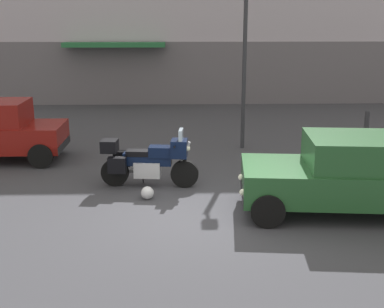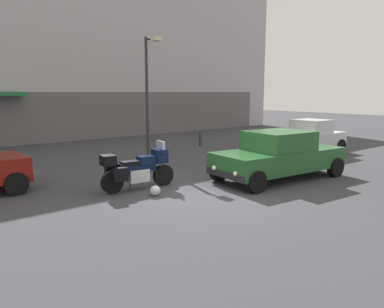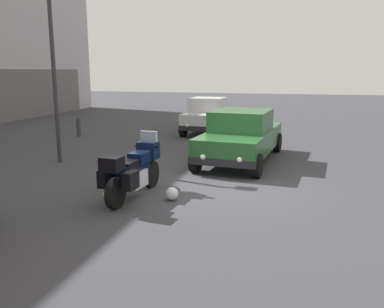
{
  "view_description": "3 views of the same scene",
  "coord_description": "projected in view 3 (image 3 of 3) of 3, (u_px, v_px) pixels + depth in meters",
  "views": [
    {
      "loc": [
        -0.54,
        -9.29,
        3.73
      ],
      "look_at": [
        -0.26,
        0.6,
        1.08
      ],
      "focal_mm": 46.84,
      "sensor_mm": 36.0,
      "label": 1
    },
    {
      "loc": [
        -6.62,
        -7.26,
        2.77
      ],
      "look_at": [
        -0.37,
        0.35,
        1.13
      ],
      "focal_mm": 34.59,
      "sensor_mm": 36.0,
      "label": 2
    },
    {
      "loc": [
        -9.06,
        -1.62,
        2.73
      ],
      "look_at": [
        -1.17,
        0.47,
        1.03
      ],
      "focal_mm": 37.52,
      "sensor_mm": 36.0,
      "label": 3
    }
  ],
  "objects": [
    {
      "name": "bollard_curbside",
      "position": [
        78.0,
        126.0,
        16.85
      ],
      "size": [
        0.16,
        0.16,
        0.8
      ],
      "color": "#333338",
      "rests_on": "ground"
    },
    {
      "name": "ground_plane",
      "position": [
        223.0,
        187.0,
        9.54
      ],
      "size": [
        80.0,
        80.0,
        0.0
      ],
      "primitive_type": "plane",
      "color": "#38383D"
    },
    {
      "name": "car_compact_side",
      "position": [
        208.0,
        116.0,
        17.7
      ],
      "size": [
        3.51,
        1.78,
        1.56
      ],
      "rotation": [
        0.0,
        0.0,
        3.12
      ],
      "color": "silver",
      "rests_on": "ground"
    },
    {
      "name": "car_sedan_far",
      "position": [
        241.0,
        136.0,
        12.18
      ],
      "size": [
        4.69,
        2.29,
        1.56
      ],
      "rotation": [
        0.0,
        0.0,
        3.05
      ],
      "color": "#235128",
      "rests_on": "ground"
    },
    {
      "name": "helmet",
      "position": [
        172.0,
        194.0,
        8.59
      ],
      "size": [
        0.28,
        0.28,
        0.28
      ],
      "primitive_type": "sphere",
      "color": "silver",
      "rests_on": "ground"
    },
    {
      "name": "motorcycle",
      "position": [
        133.0,
        170.0,
        8.67
      ],
      "size": [
        2.26,
        0.83,
        1.36
      ],
      "rotation": [
        0.0,
        0.0,
        -0.09
      ],
      "color": "black",
      "rests_on": "ground"
    },
    {
      "name": "streetlamp_curbside",
      "position": [
        57.0,
        62.0,
        11.53
      ],
      "size": [
        0.28,
        0.94,
        4.89
      ],
      "color": "#2D2D33",
      "rests_on": "ground"
    }
  ]
}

